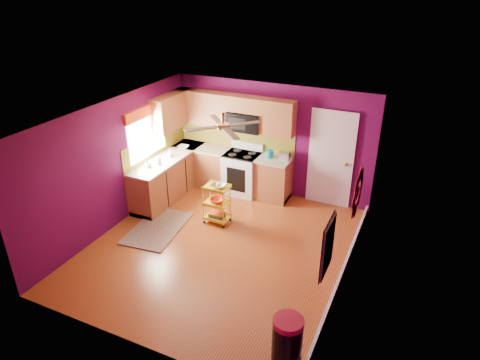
% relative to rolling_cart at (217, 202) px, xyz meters
% --- Properties ---
extents(ground, '(5.00, 5.00, 0.00)m').
position_rel_rolling_cart_xyz_m(ground, '(0.46, -0.76, -0.46)').
color(ground, brown).
rests_on(ground, ground).
extents(room_envelope, '(4.54, 5.04, 2.52)m').
position_rel_rolling_cart_xyz_m(room_envelope, '(0.48, -0.76, 1.18)').
color(room_envelope, '#540940').
rests_on(room_envelope, ground).
extents(lower_cabinets, '(2.81, 2.31, 0.94)m').
position_rel_rolling_cart_xyz_m(lower_cabinets, '(-0.89, 1.06, -0.02)').
color(lower_cabinets, brown).
rests_on(lower_cabinets, ground).
extents(electric_range, '(0.76, 0.66, 1.13)m').
position_rel_rolling_cart_xyz_m(electric_range, '(-0.09, 1.41, 0.03)').
color(electric_range, white).
rests_on(electric_range, ground).
extents(upper_cabinetry, '(2.80, 2.30, 1.26)m').
position_rel_rolling_cart_xyz_m(upper_cabinetry, '(-0.79, 1.41, 1.34)').
color(upper_cabinetry, brown).
rests_on(upper_cabinetry, ground).
extents(left_window, '(0.08, 1.35, 1.08)m').
position_rel_rolling_cart_xyz_m(left_window, '(-1.76, 0.29, 1.28)').
color(left_window, white).
rests_on(left_window, ground).
extents(panel_door, '(0.95, 0.11, 2.15)m').
position_rel_rolling_cart_xyz_m(panel_door, '(1.81, 1.71, 0.57)').
color(panel_door, white).
rests_on(panel_door, ground).
extents(right_wall_art, '(0.04, 2.74, 1.04)m').
position_rel_rolling_cart_xyz_m(right_wall_art, '(2.68, -1.10, 0.99)').
color(right_wall_art, black).
rests_on(right_wall_art, ground).
extents(ceiling_fan, '(1.01, 1.01, 0.26)m').
position_rel_rolling_cart_xyz_m(ceiling_fan, '(0.46, -0.56, 1.83)').
color(ceiling_fan, '#BF8C3F').
rests_on(ceiling_fan, ground).
extents(shag_rug, '(1.06, 1.57, 0.02)m').
position_rel_rolling_cart_xyz_m(shag_rug, '(-0.96, -0.71, -0.45)').
color(shag_rug, black).
rests_on(shag_rug, ground).
extents(rolling_cart, '(0.49, 0.36, 0.89)m').
position_rel_rolling_cart_xyz_m(rolling_cart, '(0.00, 0.00, 0.00)').
color(rolling_cart, yellow).
rests_on(rolling_cart, ground).
extents(trash_can, '(0.40, 0.43, 0.75)m').
position_rel_rolling_cart_xyz_m(trash_can, '(2.41, -2.71, -0.08)').
color(trash_can, black).
rests_on(trash_can, ground).
extents(teal_kettle, '(0.18, 0.18, 0.21)m').
position_rel_rolling_cart_xyz_m(teal_kettle, '(0.51, 1.49, 0.57)').
color(teal_kettle, teal).
rests_on(teal_kettle, lower_cabinets).
extents(toaster, '(0.22, 0.15, 0.18)m').
position_rel_rolling_cart_xyz_m(toaster, '(0.86, 1.51, 0.57)').
color(toaster, beige).
rests_on(toaster, lower_cabinets).
extents(soap_bottle_a, '(0.09, 0.09, 0.20)m').
position_rel_rolling_cart_xyz_m(soap_bottle_a, '(-1.46, 0.16, 0.58)').
color(soap_bottle_a, '#EA3F72').
rests_on(soap_bottle_a, lower_cabinets).
extents(soap_bottle_b, '(0.14, 0.14, 0.18)m').
position_rel_rolling_cart_xyz_m(soap_bottle_b, '(-1.46, 0.62, 0.57)').
color(soap_bottle_b, white).
rests_on(soap_bottle_b, lower_cabinets).
extents(counter_dish, '(0.24, 0.24, 0.06)m').
position_rel_rolling_cart_xyz_m(counter_dish, '(-1.46, 1.16, 0.51)').
color(counter_dish, white).
rests_on(counter_dish, lower_cabinets).
extents(counter_cup, '(0.14, 0.14, 0.11)m').
position_rel_rolling_cart_xyz_m(counter_cup, '(-1.55, -0.05, 0.54)').
color(counter_cup, white).
rests_on(counter_cup, lower_cabinets).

